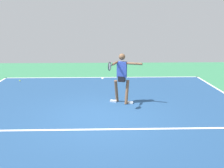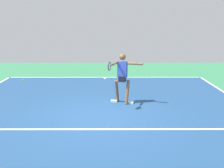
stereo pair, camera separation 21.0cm
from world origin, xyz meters
name	(u,v)px [view 1 (the left image)]	position (x,y,z in m)	size (l,w,h in m)	color
ground_plane	(101,117)	(0.00, 0.00, 0.00)	(21.31, 21.31, 0.00)	#388456
court_surface	(101,117)	(0.00, 0.00, 0.00)	(10.51, 11.57, 0.00)	navy
court_line_baseline_near	(102,77)	(0.00, -5.74, 0.00)	(10.51, 0.10, 0.01)	white
court_line_service	(100,129)	(0.00, 0.95, 0.00)	(7.88, 0.10, 0.01)	white
court_line_centre_mark	(102,78)	(0.00, -5.54, 0.00)	(0.10, 0.30, 0.01)	white
tennis_player	(122,75)	(-0.75, -1.36, 1.08)	(1.23, 1.21, 1.86)	brown
tennis_ball_by_sideline	(20,81)	(4.19, -4.94, 0.03)	(0.07, 0.07, 0.07)	#C6E53D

